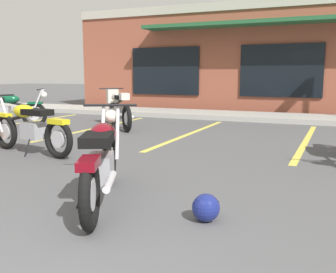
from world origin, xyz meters
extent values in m
plane|color=#515154|center=(0.00, 3.48, 0.00)|extent=(80.00, 80.00, 0.00)
cube|color=#A8A59E|center=(0.00, 10.69, 0.07)|extent=(22.00, 1.80, 0.14)
cube|color=brown|center=(0.00, 14.70, 1.87)|extent=(15.36, 5.32, 3.75)
cube|color=#B2AD9E|center=(0.00, 12.01, 3.60)|extent=(15.36, 0.06, 0.30)
cube|color=black|center=(-4.10, 12.00, 1.45)|extent=(2.62, 0.06, 1.70)
cube|color=black|center=(0.00, 12.00, 1.45)|extent=(2.62, 0.06, 1.70)
cube|color=#235933|center=(0.00, 11.59, 2.95)|extent=(9.22, 0.90, 0.12)
cube|color=#DBCC4C|center=(-6.25, 7.09, 0.00)|extent=(0.12, 4.80, 0.01)
cube|color=#DBCC4C|center=(-3.75, 7.09, 0.00)|extent=(0.12, 4.80, 0.01)
cube|color=#DBCC4C|center=(-1.25, 7.09, 0.00)|extent=(0.12, 4.80, 0.01)
cube|color=#DBCC4C|center=(1.25, 7.09, 0.00)|extent=(0.12, 4.80, 0.01)
torus|color=black|center=(-0.07, 1.46, 0.32)|extent=(0.36, 0.62, 0.64)
cylinder|color=#B7B7BC|center=(-0.07, 1.46, 0.32)|extent=(0.18, 0.29, 0.29)
torus|color=black|center=(-0.69, 2.76, 0.32)|extent=(0.36, 0.62, 0.64)
cylinder|color=#B7B7BC|center=(-0.69, 2.76, 0.32)|extent=(0.18, 0.29, 0.29)
cylinder|color=silver|center=(-0.81, 2.82, 0.64)|extent=(0.18, 0.31, 0.66)
cylinder|color=silver|center=(-0.65, 2.89, 0.64)|extent=(0.18, 0.31, 0.66)
cylinder|color=black|center=(-0.76, 2.93, 0.96)|extent=(0.61, 0.31, 0.03)
sphere|color=silver|center=(-0.80, 3.00, 0.82)|extent=(0.23, 0.23, 0.17)
cube|color=maroon|center=(-0.70, 2.80, 0.62)|extent=(0.28, 0.39, 0.06)
cube|color=#9E9EA3|center=(-0.34, 2.04, 0.40)|extent=(0.39, 0.46, 0.28)
cylinder|color=silver|center=(-0.06, 1.77, 0.36)|extent=(0.30, 0.53, 0.07)
cylinder|color=black|center=(-0.43, 2.22, 0.64)|extent=(0.46, 0.88, 0.26)
ellipsoid|color=maroon|center=(-0.44, 2.24, 0.72)|extent=(0.44, 0.55, 0.22)
cube|color=black|center=(-0.28, 1.91, 0.72)|extent=(0.48, 0.59, 0.10)
cube|color=maroon|center=(-0.06, 1.45, 0.60)|extent=(0.30, 0.39, 0.08)
cylinder|color=black|center=(-0.48, 1.90, 0.14)|extent=(0.13, 0.08, 0.29)
torus|color=black|center=(-5.28, 6.52, 0.32)|extent=(0.61, 0.40, 0.64)
cylinder|color=#B7B7BC|center=(-5.28, 6.52, 0.32)|extent=(0.28, 0.19, 0.29)
cylinder|color=silver|center=(-5.24, 6.65, 0.64)|extent=(0.30, 0.20, 0.66)
cylinder|color=silver|center=(-5.15, 6.49, 0.64)|extent=(0.30, 0.20, 0.66)
cylinder|color=black|center=(-5.13, 6.61, 0.96)|extent=(0.35, 0.59, 0.03)
sphere|color=silver|center=(-5.06, 6.65, 0.82)|extent=(0.23, 0.23, 0.17)
cube|color=#0F4C2D|center=(-5.25, 6.54, 0.62)|extent=(0.38, 0.30, 0.06)
cube|color=#9E9EA3|center=(-5.98, 6.13, 0.40)|extent=(0.47, 0.41, 0.28)
cylinder|color=black|center=(-5.81, 6.22, 0.64)|extent=(0.85, 0.52, 0.26)
ellipsoid|color=#0F4C2D|center=(-5.79, 6.23, 0.72)|extent=(0.55, 0.46, 0.22)
cylinder|color=black|center=(-6.13, 6.25, 0.14)|extent=(0.09, 0.13, 0.29)
torus|color=black|center=(-2.69, 6.70, 0.32)|extent=(0.52, 0.53, 0.64)
cylinder|color=#B7B7BC|center=(-2.69, 6.70, 0.32)|extent=(0.24, 0.25, 0.29)
torus|color=black|center=(-3.69, 7.73, 0.32)|extent=(0.52, 0.53, 0.64)
cylinder|color=#B7B7BC|center=(-3.69, 7.73, 0.32)|extent=(0.24, 0.25, 0.29)
cylinder|color=silver|center=(-3.82, 7.74, 0.64)|extent=(0.26, 0.26, 0.66)
cylinder|color=silver|center=(-3.70, 7.86, 0.64)|extent=(0.26, 0.26, 0.66)
cylinder|color=black|center=(-3.82, 7.86, 0.96)|extent=(0.50, 0.48, 0.03)
sphere|color=silver|center=(-3.87, 7.92, 0.82)|extent=(0.24, 0.24, 0.17)
cube|color=beige|center=(-3.72, 7.76, 0.62)|extent=(0.35, 0.36, 0.06)
cube|color=#9E9EA3|center=(-3.13, 7.16, 0.40)|extent=(0.45, 0.45, 0.28)
cylinder|color=silver|center=(-2.77, 6.99, 0.36)|extent=(0.43, 0.44, 0.07)
cylinder|color=black|center=(-3.27, 7.30, 0.64)|extent=(0.70, 0.72, 0.26)
ellipsoid|color=beige|center=(-3.30, 7.33, 0.76)|extent=(0.58, 0.58, 0.26)
cube|color=beige|center=(-3.72, 7.77, 0.76)|extent=(0.37, 0.37, 0.36)
cube|color=black|center=(-3.06, 7.08, 0.78)|extent=(0.45, 0.45, 0.10)
cube|color=beige|center=(-2.85, 6.87, 0.82)|extent=(0.37, 0.37, 0.16)
cylinder|color=black|center=(-3.21, 6.98, 0.14)|extent=(0.11, 0.11, 0.29)
torus|color=black|center=(-2.23, 3.71, 0.32)|extent=(0.65, 0.22, 0.64)
cylinder|color=#B7B7BC|center=(-2.23, 3.71, 0.32)|extent=(0.29, 0.11, 0.29)
torus|color=black|center=(-3.65, 3.99, 0.32)|extent=(0.65, 0.22, 0.64)
cylinder|color=#B7B7BC|center=(-3.65, 3.99, 0.32)|extent=(0.29, 0.11, 0.29)
cylinder|color=silver|center=(-3.73, 4.10, 0.64)|extent=(0.33, 0.11, 0.66)
cube|color=yellow|center=(-3.69, 4.00, 0.62)|extent=(0.38, 0.21, 0.06)
cube|color=#9E9EA3|center=(-2.86, 3.83, 0.40)|extent=(0.44, 0.31, 0.28)
cylinder|color=silver|center=(-2.47, 3.90, 0.36)|extent=(0.55, 0.18, 0.07)
cylinder|color=black|center=(-3.06, 3.87, 0.64)|extent=(0.94, 0.24, 0.26)
ellipsoid|color=yellow|center=(-3.08, 3.88, 0.72)|extent=(0.52, 0.35, 0.22)
cube|color=black|center=(-2.72, 3.81, 0.72)|extent=(0.56, 0.38, 0.10)
cube|color=yellow|center=(-2.21, 3.70, 0.60)|extent=(0.38, 0.23, 0.08)
cylinder|color=black|center=(-2.83, 3.64, 0.14)|extent=(0.05, 0.14, 0.29)
sphere|color=navy|center=(0.78, 2.06, 0.13)|extent=(0.26, 0.26, 0.26)
cube|color=black|center=(0.78, 2.16, 0.12)|extent=(0.18, 0.03, 0.09)
camera|label=1|loc=(1.85, -1.24, 1.34)|focal=42.10mm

